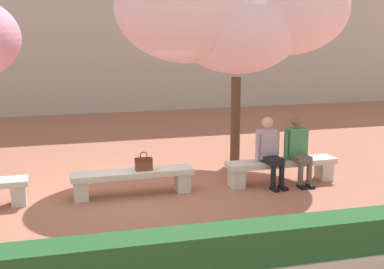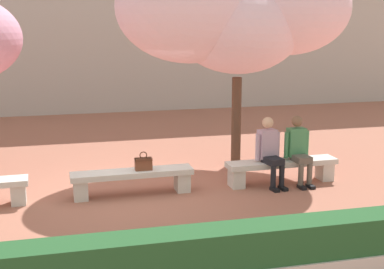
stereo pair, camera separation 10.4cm
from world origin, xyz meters
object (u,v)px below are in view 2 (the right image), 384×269
(stone_bench_center, at_px, (282,167))
(handbag, at_px, (143,163))
(cherry_tree_main, at_px, (235,13))
(person_seated_left, at_px, (270,149))
(person_seated_right, at_px, (298,147))
(stone_bench_near_west, at_px, (132,178))

(stone_bench_center, height_order, handbag, handbag)
(handbag, distance_m, cherry_tree_main, 3.72)
(person_seated_left, height_order, cherry_tree_main, cherry_tree_main)
(stone_bench_center, distance_m, cherry_tree_main, 3.28)
(person_seated_right, bearing_deg, stone_bench_center, 169.83)
(person_seated_right, relative_size, handbag, 3.81)
(stone_bench_center, xyz_separation_m, handbag, (-2.65, -0.02, 0.27))
(stone_bench_center, distance_m, person_seated_right, 0.49)
(stone_bench_center, height_order, person_seated_left, person_seated_left)
(person_seated_left, relative_size, handbag, 3.81)
(handbag, bearing_deg, person_seated_right, -0.70)
(person_seated_left, height_order, person_seated_right, same)
(person_seated_left, distance_m, person_seated_right, 0.58)
(person_seated_left, bearing_deg, stone_bench_near_west, 178.83)
(stone_bench_near_west, xyz_separation_m, stone_bench_center, (2.86, 0.00, 0.00))
(stone_bench_center, relative_size, person_seated_left, 1.68)
(cherry_tree_main, bearing_deg, stone_bench_center, -72.18)
(stone_bench_center, bearing_deg, handbag, -179.63)
(stone_bench_near_west, relative_size, stone_bench_center, 1.00)
(stone_bench_near_west, xyz_separation_m, person_seated_left, (2.57, -0.05, 0.39))
(stone_bench_near_west, relative_size, cherry_tree_main, 0.45)
(handbag, relative_size, cherry_tree_main, 0.07)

